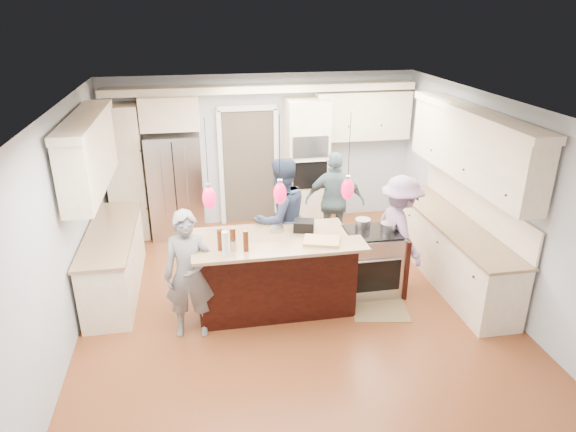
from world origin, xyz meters
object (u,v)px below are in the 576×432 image
object	(u,v)px
refrigerator	(176,185)
person_bar_end	(189,275)
person_far_left	(281,218)
island_range	(372,261)
kitchen_island	(274,271)

from	to	relation	value
refrigerator	person_bar_end	size ratio (longest dim) A/B	1.10
person_bar_end	person_far_left	distance (m)	1.86
island_range	person_bar_end	size ratio (longest dim) A/B	0.56
person_bar_end	kitchen_island	bearing A→B (deg)	30.89
refrigerator	island_range	xyz separation A→B (m)	(2.71, -2.49, -0.44)
island_range	person_bar_end	xyz separation A→B (m)	(-2.50, -0.60, 0.36)
refrigerator	person_far_left	distance (m)	2.36
island_range	person_far_left	bearing A→B (deg)	149.14
island_range	person_far_left	size ratio (longest dim) A/B	0.51
island_range	refrigerator	bearing A→B (deg)	137.41
refrigerator	kitchen_island	world-z (taller)	refrigerator
person_bar_end	person_far_left	world-z (taller)	person_far_left
island_range	person_bar_end	distance (m)	2.60
refrigerator	person_bar_end	xyz separation A→B (m)	(0.21, -3.09, -0.09)
refrigerator	kitchen_island	distance (m)	2.91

